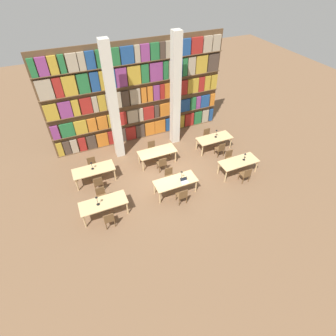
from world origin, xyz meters
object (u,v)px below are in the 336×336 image
object	(u,v)px
chair_5	(230,158)
chair_8	(162,164)
chair_10	(220,149)
chair_11	(207,136)
chair_4	(246,174)
chair_6	(98,183)
reading_table_0	(103,204)
desk_lamp_2	(245,155)
chair_3	(170,176)
reading_table_3	(94,171)
reading_table_1	(175,182)
desk_lamp_0	(97,199)
chair_9	(152,148)
chair_7	(92,165)
chair_0	(109,219)
reading_table_4	(157,153)
chair_1	(102,196)
pillar_left	(113,105)
reading_table_2	(239,163)
laptop	(184,181)
pillar_center	(176,93)
chair_2	(182,195)
desk_lamp_4	(216,132)
reading_table_5	(214,139)
desk_lamp_1	(182,174)
desk_lamp_3	(91,164)

from	to	relation	value
chair_5	chair_8	size ratio (longest dim) A/B	1.00
chair_5	chair_8	world-z (taller)	same
chair_10	chair_11	xyz separation A→B (m)	(0.00, 1.39, 0.00)
chair_4	chair_6	bearing A→B (deg)	161.34
chair_5	reading_table_0	bearing A→B (deg)	6.04
desk_lamp_2	chair_8	bearing A→B (deg)	155.96
chair_3	reading_table_3	bearing A→B (deg)	-25.75
chair_10	reading_table_1	bearing A→B (deg)	-155.18
desk_lamp_0	chair_10	xyz separation A→B (m)	(6.91, 1.58, -0.61)
desk_lamp_2	chair_10	distance (m)	1.69
chair_6	chair_10	size ratio (longest dim) A/B	1.00
chair_6	chair_9	bearing A→B (deg)	24.65
chair_5	chair_7	distance (m)	7.03
chair_5	chair_7	bearing A→B (deg)	-18.66
chair_0	reading_table_3	world-z (taller)	chair_0
chair_6	reading_table_4	bearing A→B (deg)	13.69
desk_lamp_2	chair_8	size ratio (longest dim) A/B	0.48
desk_lamp_2	chair_11	xyz separation A→B (m)	(-0.36, 2.94, -0.56)
chair_1	chair_5	distance (m)	6.71
reading_table_3	pillar_left	bearing A→B (deg)	43.84
reading_table_2	chair_9	world-z (taller)	chair_9
chair_4	chair_10	size ratio (longest dim) A/B	1.00
laptop	chair_7	bearing A→B (deg)	138.27
pillar_center	chair_10	bearing A→B (deg)	-54.42
chair_2	desk_lamp_4	distance (m)	4.64
reading_table_2	reading_table_3	xyz separation A→B (m)	(-6.73, 2.25, 0.00)
chair_8	pillar_center	bearing A→B (deg)	52.16
chair_2	reading_table_5	bearing A→B (deg)	41.05
pillar_left	reading_table_5	bearing A→B (deg)	-18.00
desk_lamp_1	chair_11	xyz separation A→B (m)	(3.09, 2.95, -0.62)
laptop	pillar_center	bearing A→B (deg)	71.23
desk_lamp_0	chair_5	world-z (taller)	desk_lamp_0
pillar_center	reading_table_2	size ratio (longest dim) A/B	3.04
desk_lamp_1	laptop	xyz separation A→B (m)	(0.04, -0.22, -0.29)
chair_4	chair_3	bearing A→B (deg)	158.23
desk_lamp_1	reading_table_3	world-z (taller)	desk_lamp_1
chair_1	reading_table_3	xyz separation A→B (m)	(0.01, 1.57, 0.20)
chair_9	chair_5	bearing A→B (deg)	145.38
chair_9	chair_11	bearing A→B (deg)	178.06
chair_4	desk_lamp_3	bearing A→B (deg)	156.02
reading_table_0	chair_3	bearing A→B (deg)	11.71
reading_table_0	chair_6	distance (m)	1.59
laptop	chair_7	size ratio (longest dim) A/B	0.37
reading_table_3	chair_11	world-z (taller)	chair_11
chair_5	chair_1	bearing A→B (deg)	0.16
chair_0	chair_1	distance (m)	1.39
chair_1	desk_lamp_0	xyz separation A→B (m)	(-0.24, -0.71, 0.61)
chair_0	chair_4	distance (m)	6.71
reading_table_1	desk_lamp_2	distance (m)	3.77
chair_10	chair_11	world-z (taller)	same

